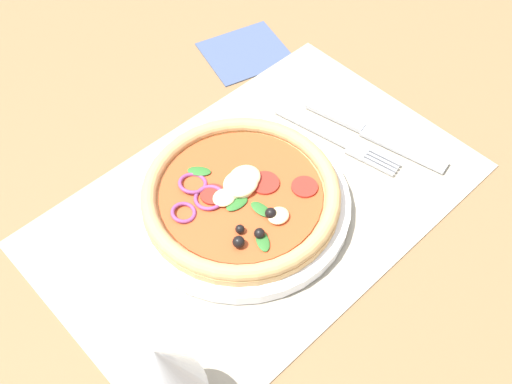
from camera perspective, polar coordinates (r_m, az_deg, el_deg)
ground_plane at (r=72.90cm, az=0.36°, el=-1.67°), size 190.00×140.00×2.40cm
placemat at (r=71.77cm, az=0.36°, el=-1.02°), size 51.17×32.72×0.40cm
plate at (r=70.59cm, az=-1.41°, el=-1.05°), size 25.51×25.51×1.48cm
pizza at (r=69.11cm, az=-1.45°, el=-0.17°), size 22.95×22.95×2.65cm
fork at (r=78.05cm, az=8.06°, el=4.66°), size 4.92×17.96×0.44cm
knife at (r=79.57cm, az=11.22°, el=5.28°), size 5.84×19.90×0.62cm
wine_glass at (r=51.82cm, az=-8.89°, el=-16.69°), size 7.20×7.20×14.90cm
napkin at (r=90.73cm, az=-0.99°, el=13.08°), size 13.99×13.20×0.36cm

